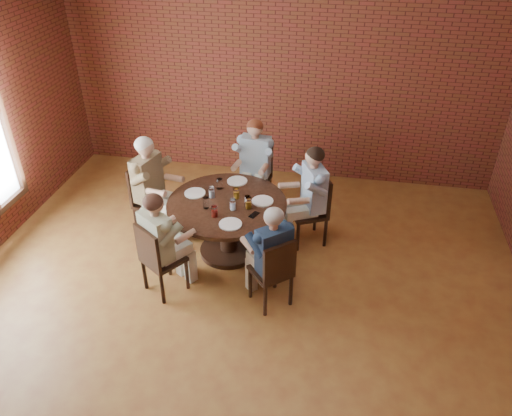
% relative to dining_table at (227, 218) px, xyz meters
% --- Properties ---
extents(floor, '(7.00, 7.00, 0.00)m').
position_rel_dining_table_xyz_m(floor, '(0.30, -1.26, -0.53)').
color(floor, olive).
rests_on(floor, ground).
extents(wall_back, '(7.00, 0.00, 7.00)m').
position_rel_dining_table_xyz_m(wall_back, '(0.30, 2.24, 1.17)').
color(wall_back, maroon).
rests_on(wall_back, ground).
extents(dining_table, '(1.44, 1.44, 0.75)m').
position_rel_dining_table_xyz_m(dining_table, '(0.00, 0.00, 0.00)').
color(dining_table, black).
rests_on(dining_table, floor).
extents(chair_a, '(0.57, 0.57, 0.94)m').
position_rel_dining_table_xyz_m(chair_a, '(1.02, 0.49, -0.02)').
color(chair_a, black).
rests_on(chair_a, floor).
extents(diner_a, '(0.82, 0.76, 1.34)m').
position_rel_dining_table_xyz_m(diner_a, '(0.95, 0.45, 0.14)').
color(diner_a, teal).
rests_on(diner_a, floor).
extents(chair_b, '(0.47, 0.47, 0.94)m').
position_rel_dining_table_xyz_m(chair_b, '(0.13, 1.20, -0.02)').
color(chair_b, black).
rests_on(chair_b, floor).
extents(diner_b, '(0.59, 0.70, 1.33)m').
position_rel_dining_table_xyz_m(diner_b, '(0.12, 1.12, 0.14)').
color(diner_b, '#93ABBB').
rests_on(diner_b, floor).
extents(chair_c, '(0.54, 0.54, 0.95)m').
position_rel_dining_table_xyz_m(chair_c, '(-1.14, 0.31, -0.01)').
color(chair_c, black).
rests_on(chair_c, floor).
extents(diner_c, '(0.79, 0.70, 1.36)m').
position_rel_dining_table_xyz_m(diner_c, '(-1.05, 0.29, 0.15)').
color(diner_c, brown).
rests_on(diner_c, floor).
extents(chair_d, '(0.56, 0.56, 0.91)m').
position_rel_dining_table_xyz_m(chair_d, '(-0.59, -0.86, -0.03)').
color(chair_d, black).
rests_on(chair_d, floor).
extents(diner_d, '(0.76, 0.79, 1.29)m').
position_rel_dining_table_xyz_m(diner_d, '(-0.54, -0.79, 0.11)').
color(diner_d, tan).
rests_on(diner_d, floor).
extents(chair_e, '(0.55, 0.55, 0.89)m').
position_rel_dining_table_xyz_m(chair_e, '(0.71, -0.83, -0.04)').
color(chair_e, black).
rests_on(chair_e, floor).
extents(diner_e, '(0.75, 0.76, 1.26)m').
position_rel_dining_table_xyz_m(diner_e, '(0.67, -0.77, 0.10)').
color(diner_e, '#16263E').
rests_on(diner_e, floor).
extents(plate_a, '(0.26, 0.26, 0.01)m').
position_rel_dining_table_xyz_m(plate_a, '(0.42, 0.10, 0.23)').
color(plate_a, white).
rests_on(plate_a, dining_table).
extents(plate_b, '(0.26, 0.26, 0.01)m').
position_rel_dining_table_xyz_m(plate_b, '(0.01, 0.51, 0.23)').
color(plate_b, white).
rests_on(plate_b, dining_table).
extents(plate_c, '(0.26, 0.26, 0.01)m').
position_rel_dining_table_xyz_m(plate_c, '(-0.43, 0.13, 0.23)').
color(plate_c, white).
rests_on(plate_c, dining_table).
extents(plate_d, '(0.26, 0.26, 0.01)m').
position_rel_dining_table_xyz_m(plate_d, '(0.15, -0.44, 0.23)').
color(plate_d, white).
rests_on(plate_d, dining_table).
extents(glass_a, '(0.07, 0.07, 0.14)m').
position_rel_dining_table_xyz_m(glass_a, '(0.26, -0.04, 0.29)').
color(glass_a, white).
rests_on(glass_a, dining_table).
extents(glass_b, '(0.07, 0.07, 0.14)m').
position_rel_dining_table_xyz_m(glass_b, '(0.09, 0.12, 0.29)').
color(glass_b, white).
rests_on(glass_b, dining_table).
extents(glass_c, '(0.07, 0.07, 0.14)m').
position_rel_dining_table_xyz_m(glass_c, '(-0.16, 0.30, 0.29)').
color(glass_c, white).
rests_on(glass_c, dining_table).
extents(glass_d, '(0.07, 0.07, 0.14)m').
position_rel_dining_table_xyz_m(glass_d, '(-0.21, 0.09, 0.29)').
color(glass_d, white).
rests_on(glass_d, dining_table).
extents(glass_e, '(0.07, 0.07, 0.14)m').
position_rel_dining_table_xyz_m(glass_e, '(-0.21, -0.16, 0.29)').
color(glass_e, white).
rests_on(glass_e, dining_table).
extents(glass_f, '(0.07, 0.07, 0.14)m').
position_rel_dining_table_xyz_m(glass_f, '(-0.07, -0.32, 0.29)').
color(glass_f, white).
rests_on(glass_f, dining_table).
extents(glass_g, '(0.07, 0.07, 0.14)m').
position_rel_dining_table_xyz_m(glass_g, '(0.11, -0.13, 0.29)').
color(glass_g, white).
rests_on(glass_g, dining_table).
extents(glass_h, '(0.07, 0.07, 0.14)m').
position_rel_dining_table_xyz_m(glass_h, '(0.28, -0.07, 0.29)').
color(glass_h, white).
rests_on(glass_h, dining_table).
extents(smartphone, '(0.12, 0.16, 0.01)m').
position_rel_dining_table_xyz_m(smartphone, '(0.37, -0.20, 0.23)').
color(smartphone, black).
rests_on(smartphone, dining_table).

